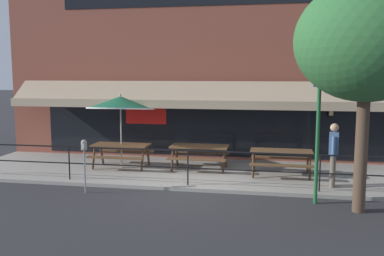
{
  "coord_description": "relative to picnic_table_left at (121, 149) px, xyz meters",
  "views": [
    {
      "loc": [
        2.16,
        -10.83,
        3.14
      ],
      "look_at": [
        -0.12,
        1.6,
        1.5
      ],
      "focal_mm": 40.0,
      "sensor_mm": 36.0,
      "label": 1
    }
  ],
  "objects": [
    {
      "name": "ground_plane",
      "position": [
        2.51,
        -2.03,
        -0.71
      ],
      "size": [
        120.0,
        120.0,
        0.0
      ],
      "primitive_type": "plane",
      "color": "#2D2D30"
    },
    {
      "name": "patio_deck",
      "position": [
        2.51,
        -0.03,
        -0.66
      ],
      "size": [
        15.0,
        4.0,
        0.1
      ],
      "primitive_type": "cube",
      "color": "#9E998E",
      "rests_on": "ground"
    },
    {
      "name": "restaurant_building",
      "position": [
        2.51,
        2.2,
        3.6
      ],
      "size": [
        15.0,
        1.6,
        8.69
      ],
      "color": "brown",
      "rests_on": "ground"
    },
    {
      "name": "patio_railing",
      "position": [
        2.51,
        -1.73,
        0.09
      ],
      "size": [
        13.84,
        0.04,
        0.97
      ],
      "color": "black",
      "rests_on": "patio_deck"
    },
    {
      "name": "picnic_table_left",
      "position": [
        0.0,
        0.0,
        0.0
      ],
      "size": [
        1.8,
        1.42,
        0.76
      ],
      "color": "brown",
      "rests_on": "patio_deck"
    },
    {
      "name": "picnic_table_centre",
      "position": [
        2.51,
        0.19,
        0.0
      ],
      "size": [
        1.8,
        1.42,
        0.76
      ],
      "color": "brown",
      "rests_on": "patio_deck"
    },
    {
      "name": "picnic_table_right",
      "position": [
        5.02,
        -0.2,
        0.0
      ],
      "size": [
        1.8,
        1.42,
        0.76
      ],
      "color": "brown",
      "rests_on": "patio_deck"
    },
    {
      "name": "patio_umbrella_left",
      "position": [
        -0.0,
        0.03,
        1.47
      ],
      "size": [
        2.14,
        2.14,
        2.39
      ],
      "color": "#B7B2A8",
      "rests_on": "patio_deck"
    },
    {
      "name": "pedestrian_walking",
      "position": [
        6.36,
        -1.17,
        0.35
      ],
      "size": [
        0.3,
        0.61,
        1.71
      ],
      "color": "#665B4C",
      "rests_on": "patio_deck"
    },
    {
      "name": "parking_meter_near",
      "position": [
        -0.06,
        -2.63,
        0.44
      ],
      "size": [
        0.15,
        0.16,
        1.42
      ],
      "color": "gray",
      "rests_on": "ground"
    },
    {
      "name": "street_sign_pole",
      "position": [
        5.79,
        -2.48,
        1.44
      ],
      "size": [
        0.28,
        0.09,
        4.18
      ],
      "color": "#1E6033",
      "rests_on": "ground"
    },
    {
      "name": "street_tree_curbside",
      "position": [
        6.79,
        -2.99,
        3.28
      ],
      "size": [
        3.12,
        2.81,
        5.62
      ],
      "color": "brown",
      "rests_on": "ground"
    }
  ]
}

